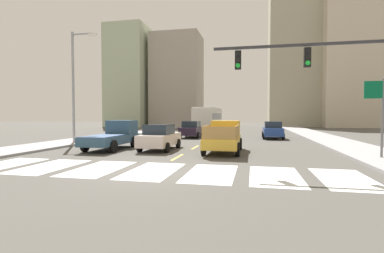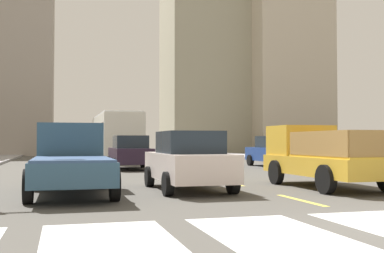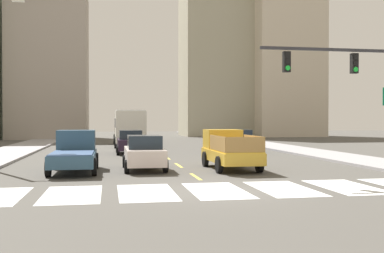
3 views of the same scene
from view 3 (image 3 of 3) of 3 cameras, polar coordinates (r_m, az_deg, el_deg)
The scene contains 26 objects.
ground_plane at distance 16.47m, azimuth 3.04°, elevation -7.87°, with size 160.00×160.00×0.00m, color #4B4943.
sidewalk_right at distance 36.98m, azimuth 13.27°, elevation -2.91°, with size 3.63×110.00×0.15m, color #959395.
sidewalk_left at distance 34.70m, azimuth -22.24°, elevation -3.20°, with size 3.63×110.00×0.15m, color #959395.
crosswalk_stripe_1 at distance 16.09m, azimuth -14.55°, elevation -8.10°, with size 1.91×3.88×0.01m, color silver.
crosswalk_stripe_2 at distance 16.09m, azimuth -5.65°, elevation -8.07°, with size 1.91×3.88×0.01m, color silver.
crosswalk_stripe_3 at distance 16.47m, azimuth 3.04°, elevation -7.86°, with size 1.91×3.88×0.01m, color silver.
crosswalk_stripe_4 at distance 17.20m, azimuth 11.16°, elevation -7.50°, with size 1.91×3.88×0.01m, color silver.
crosswalk_stripe_5 at distance 18.23m, azimuth 18.47°, elevation -7.05°, with size 1.91×3.88×0.01m, color silver.
lane_dash_0 at distance 20.35m, azimuth 0.45°, elevation -6.18°, with size 0.16×2.40×0.01m, color gold.
lane_dash_1 at distance 25.25m, azimuth -1.65°, elevation -4.81°, with size 0.16×2.40×0.01m, color gold.
lane_dash_2 at distance 30.18m, azimuth -3.06°, elevation -3.87°, with size 0.16×2.40×0.01m, color gold.
lane_dash_3 at distance 35.13m, azimuth -4.08°, elevation -3.20°, with size 0.16×2.40×0.01m, color gold.
lane_dash_4 at distance 40.10m, azimuth -4.84°, elevation -2.70°, with size 0.16×2.40×0.01m, color gold.
lane_dash_5 at distance 45.07m, azimuth -5.43°, elevation -2.30°, with size 0.16×2.40×0.01m, color gold.
lane_dash_6 at distance 50.05m, azimuth -5.90°, elevation -1.99°, with size 0.16×2.40×0.01m, color gold.
lane_dash_7 at distance 55.03m, azimuth -6.29°, elevation -1.73°, with size 0.16×2.40×0.01m, color gold.
pickup_stakebed at distance 23.70m, azimuth 4.52°, elevation -2.92°, with size 2.18×5.20×1.96m.
pickup_dark at distance 23.02m, azimuth -14.24°, elevation -3.09°, with size 2.18×5.20×1.96m.
city_bus at distance 43.59m, azimuth -7.81°, elevation 0.15°, with size 2.72×10.80×3.32m.
sedan_mid at distance 33.97m, azimuth -7.62°, elevation -1.90°, with size 2.02×4.40×1.72m.
sedan_near_left at distance 22.99m, azimuth -5.92°, elevation -3.23°, with size 2.02×4.40×1.72m.
sedan_near_right at distance 35.66m, azimuth 5.69°, elevation -1.77°, with size 2.02×4.40×1.72m.
traffic_signal_gantry at distance 21.13m, azimuth 21.74°, elevation 5.26°, with size 7.56×0.27×6.00m.
tower_tall_centre at distance 72.10m, azimuth 3.04°, elevation 10.27°, with size 10.49×9.22×28.53m, color #A5A088.
block_mid_left at distance 63.04m, azimuth -17.19°, elevation 7.08°, with size 9.72×8.13×18.71m, color #9E9388.
block_low_left at distance 71.57m, azimuth 11.49°, elevation 12.89°, with size 9.89×7.49×34.82m, color beige.
Camera 3 is at (-3.73, -15.84, 2.51)m, focal length 43.31 mm.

